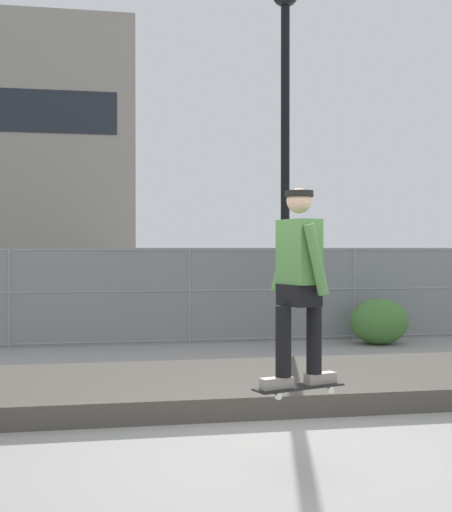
# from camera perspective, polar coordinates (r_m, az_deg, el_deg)

# --- Properties ---
(ground_plane) EXTENTS (120.00, 120.00, 0.00)m
(ground_plane) POSITION_cam_1_polar(r_m,az_deg,el_deg) (6.08, 6.30, -16.98)
(ground_plane) COLOR gray
(gravel_berm) EXTENTS (12.00, 2.56, 0.25)m
(gravel_berm) POSITION_cam_1_polar(r_m,az_deg,el_deg) (8.65, 0.96, -10.78)
(gravel_berm) COLOR #4C473F
(gravel_berm) RESTS_ON ground_plane
(skateboard) EXTENTS (0.82, 0.44, 0.07)m
(skateboard) POSITION_cam_1_polar(r_m,az_deg,el_deg) (5.80, 6.12, -10.90)
(skateboard) COLOR black
(skater) EXTENTS (0.72, 0.62, 1.65)m
(skater) POSITION_cam_1_polar(r_m,az_deg,el_deg) (5.69, 6.14, -1.59)
(skater) COLOR gray
(skater) RESTS_ON skateboard
(chain_fence) EXTENTS (20.22, 0.06, 1.85)m
(chain_fence) POSITION_cam_1_polar(r_m,az_deg,el_deg) (13.20, -3.08, -3.31)
(chain_fence) COLOR gray
(chain_fence) RESTS_ON ground_plane
(street_lamp) EXTENTS (0.44, 0.44, 6.57)m
(street_lamp) POSITION_cam_1_polar(r_m,az_deg,el_deg) (12.56, 4.99, 11.03)
(street_lamp) COLOR black
(street_lamp) RESTS_ON ground_plane
(shrub_left) EXTENTS (1.13, 0.93, 0.88)m
(shrub_left) POSITION_cam_1_polar(r_m,az_deg,el_deg) (13.41, 12.73, -5.38)
(shrub_left) COLOR #477F38
(shrub_left) RESTS_ON ground_plane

